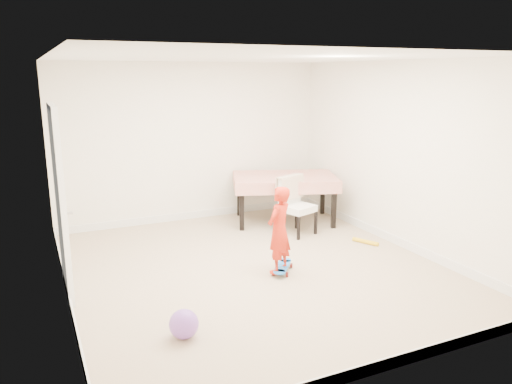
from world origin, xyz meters
name	(u,v)px	position (x,y,z in m)	size (l,w,h in m)	color
ground	(255,268)	(0.00, 0.00, 0.00)	(5.00, 5.00, 0.00)	tan
ceiling	(255,59)	(0.00, 0.00, 2.58)	(4.50, 5.00, 0.04)	white
wall_back	(193,143)	(0.00, 2.48, 1.30)	(4.50, 0.04, 2.60)	white
wall_front	(390,223)	(0.00, -2.48, 1.30)	(4.50, 0.04, 2.60)	white
wall_left	(59,185)	(-2.23, 0.00, 1.30)	(0.04, 5.00, 2.60)	white
wall_right	(400,156)	(2.23, 0.00, 1.30)	(0.04, 5.00, 2.60)	white
door	(60,204)	(-2.22, 0.30, 1.02)	(0.10, 0.94, 2.11)	white
baseboard_back	(195,215)	(0.00, 2.49, 0.06)	(4.50, 0.02, 0.12)	white
baseboard_front	(381,366)	(0.00, -2.49, 0.06)	(4.50, 0.02, 0.12)	white
baseboard_left	(69,296)	(-2.24, 0.00, 0.06)	(0.02, 5.00, 0.12)	white
baseboard_right	(395,240)	(2.24, 0.00, 0.06)	(0.02, 5.00, 0.12)	white
dining_table	(284,199)	(1.31, 1.68, 0.39)	(1.66, 1.04, 0.78)	#B7091E
dining_chair	(298,206)	(1.18, 1.00, 0.45)	(0.49, 0.57, 0.89)	white
skateboard	(282,268)	(0.26, -0.23, 0.04)	(0.55, 0.20, 0.08)	blue
child	(279,233)	(0.18, -0.29, 0.54)	(0.39, 0.26, 1.08)	red
balloon	(184,324)	(-1.32, -1.26, 0.14)	(0.28, 0.28, 0.28)	purple
foam_toy	(365,242)	(1.86, 0.19, 0.03)	(0.06, 0.06, 0.40)	yellow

